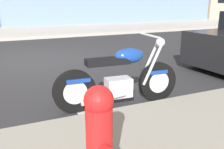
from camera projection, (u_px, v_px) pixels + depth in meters
name	position (u px, v px, depth m)	size (l,w,h in m)	color
ground_plane	(38.00, 60.00, 7.40)	(260.00, 260.00, 0.00)	#28282B
sidewalk_far_curb	(198.00, 24.00, 18.04)	(120.00, 5.00, 0.14)	#ADA89E
parking_stall_stripe	(74.00, 104.00, 4.22)	(0.12, 2.20, 0.01)	silver
parked_motorcycle	(120.00, 80.00, 4.07)	(2.08, 0.62, 1.13)	black
fire_hydrant	(99.00, 134.00, 2.08)	(0.24, 0.36, 0.87)	red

